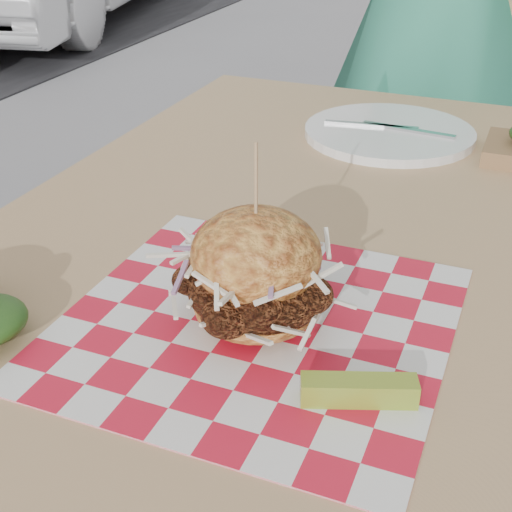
# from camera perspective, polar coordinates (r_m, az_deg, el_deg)

# --- Properties ---
(ground) EXTENTS (80.00, 80.00, 0.00)m
(ground) POSITION_cam_1_polar(r_m,az_deg,el_deg) (1.57, 9.14, -17.75)
(ground) COLOR gray
(ground) RESTS_ON ground
(diner) EXTENTS (0.74, 0.62, 1.72)m
(diner) POSITION_cam_1_polar(r_m,az_deg,el_deg) (1.76, 14.11, 19.27)
(diner) COLOR #318D6F
(diner) RESTS_ON ground
(patio_table) EXTENTS (0.80, 1.20, 0.75)m
(patio_table) POSITION_cam_1_polar(r_m,az_deg,el_deg) (0.89, 5.01, -2.58)
(patio_table) COLOR tan
(patio_table) RESTS_ON ground
(patio_chair) EXTENTS (0.54, 0.54, 0.95)m
(patio_chair) POSITION_cam_1_polar(r_m,az_deg,el_deg) (1.74, 15.02, 8.51)
(patio_chair) COLOR tan
(patio_chair) RESTS_ON ground
(paper_liner) EXTENTS (0.36, 0.36, 0.00)m
(paper_liner) POSITION_cam_1_polar(r_m,az_deg,el_deg) (0.69, -0.00, -5.39)
(paper_liner) COLOR red
(paper_liner) RESTS_ON patio_table
(sandwich) EXTENTS (0.16, 0.16, 0.18)m
(sandwich) POSITION_cam_1_polar(r_m,az_deg,el_deg) (0.66, -0.00, -1.70)
(sandwich) COLOR gold
(sandwich) RESTS_ON paper_liner
(pickle_spear) EXTENTS (0.10, 0.05, 0.02)m
(pickle_spear) POSITION_cam_1_polar(r_m,az_deg,el_deg) (0.60, 8.23, -10.59)
(pickle_spear) COLOR #91AF33
(pickle_spear) RESTS_ON paper_liner
(place_setting) EXTENTS (0.27, 0.27, 0.02)m
(place_setting) POSITION_cam_1_polar(r_m,az_deg,el_deg) (1.17, 10.61, 9.67)
(place_setting) COLOR white
(place_setting) RESTS_ON patio_table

